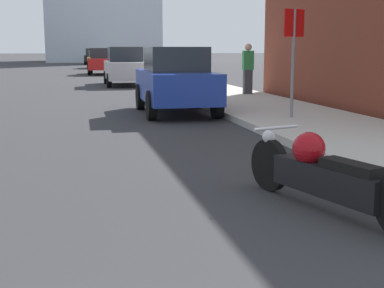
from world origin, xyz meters
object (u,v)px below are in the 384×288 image
parked_car_blue (176,80)px  parked_car_black (93,57)px  stop_sign (294,44)px  parked_car_silver (125,67)px  motorcycle (324,174)px  pedestrian (248,68)px  parked_car_red (104,61)px  parked_car_yellow (98,59)px

parked_car_blue → parked_car_black: parked_car_blue is taller
parked_car_black → stop_sign: 48.26m
parked_car_blue → parked_car_silver: (-0.16, 11.41, -0.01)m
motorcycle → parked_car_black: parked_car_black is taller
stop_sign → pedestrian: (1.09, 6.31, -0.75)m
parked_car_silver → parked_car_blue: bearing=-88.3°
parked_car_red → parked_car_blue: bearing=-84.1°
parked_car_red → stop_sign: bearing=-79.2°
parked_car_yellow → parked_car_black: 11.73m
motorcycle → parked_car_yellow: bearing=74.0°
parked_car_silver → parked_car_black: bearing=90.8°
motorcycle → parked_car_silver: size_ratio=0.59×
parked_car_black → pedestrian: pedestrian is taller
parked_car_silver → parked_car_yellow: parked_car_silver is taller
parked_car_silver → parked_car_red: size_ratio=0.99×
parked_car_yellow → stop_sign: bearing=-85.8°
parked_car_red → parked_car_yellow: parked_car_red is taller
parked_car_blue → parked_car_silver: parked_car_silver is taller
pedestrian → motorcycle: bearing=-105.2°
parked_car_blue → stop_sign: (2.19, -2.47, 0.91)m
parked_car_silver → parked_car_black: 34.31m
parked_car_blue → parked_car_yellow: (-0.19, 33.99, -0.09)m
parked_car_yellow → pedestrian: bearing=-83.0°
parked_car_yellow → parked_car_red: bearing=-90.9°
stop_sign → pedestrian: 6.45m
parked_car_blue → stop_sign: bearing=-47.4°
parked_car_yellow → pedestrian: 30.35m
parked_car_red → pedestrian: pedestrian is taller
motorcycle → parked_car_red: bearing=74.5°
parked_car_silver → parked_car_red: bearing=92.4°
parked_car_yellow → pedestrian: size_ratio=2.25×
parked_car_black → stop_sign: (2.30, -48.19, 0.94)m
parked_car_yellow → parked_car_black: (0.07, 11.73, 0.05)m
parked_car_red → pedestrian: (3.73, -18.75, 0.17)m
motorcycle → stop_sign: bearing=53.5°
parked_car_yellow → parked_car_black: bearing=90.1°
parked_car_blue → pedestrian: 5.05m
parked_car_black → motorcycle: bearing=-84.8°
parked_car_blue → motorcycle: bearing=-89.8°
parked_car_silver → pedestrian: pedestrian is taller
parked_car_red → parked_car_silver: bearing=-83.7°
parked_car_black → parked_car_yellow: bearing=-85.1°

